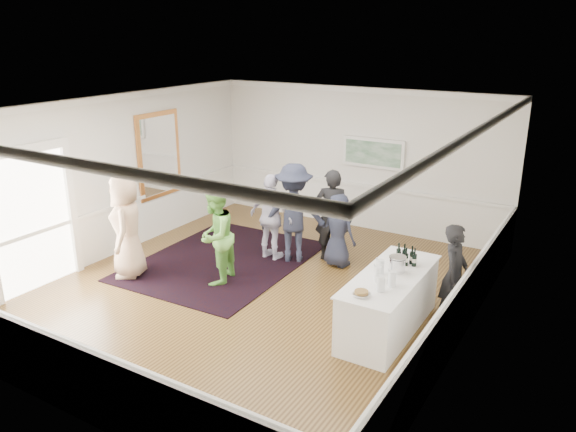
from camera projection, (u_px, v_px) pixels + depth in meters
The scene contains 23 objects.
floor at pixel (260, 289), 9.93m from camera, with size 8.00×8.00×0.00m, color brown.
ceiling at pixel (257, 107), 8.92m from camera, with size 7.00×8.00×0.02m, color white.
wall_left at pixel (112, 176), 11.13m from camera, with size 0.02×8.00×3.20m, color white.
wall_right at pixel (470, 242), 7.71m from camera, with size 0.02×8.00×3.20m, color white.
wall_back at pixel (357, 159), 12.68m from camera, with size 7.00×0.02×3.20m, color white.
wall_front at pixel (56, 295), 6.17m from camera, with size 7.00×0.02×3.20m, color white.
wainscoting at pixel (260, 263), 9.77m from camera, with size 7.00×8.00×1.00m, color white, non-canonical shape.
mirror at pixel (159, 155), 12.10m from camera, with size 0.05×1.25×1.85m.
doorway at pixel (30, 211), 9.62m from camera, with size 0.10×1.78×2.56m.
landscape_painting at pixel (373, 153), 12.38m from camera, with size 1.44×0.06×0.66m.
area_rug at pixel (223, 261), 11.14m from camera, with size 2.89×3.80×0.02m, color black.
serving_table at pixel (389, 303), 8.45m from camera, with size 0.86×2.26×0.92m.
bartender at pixel (454, 275), 8.57m from camera, with size 0.59×0.39×1.62m, color black.
guest_tan at pixel (127, 227), 10.22m from camera, with size 0.94×0.61×1.92m, color tan.
guest_green at pixel (215, 236), 9.96m from camera, with size 0.86×0.67×1.77m, color #6CB94A.
guest_lilac at pixel (272, 217), 11.01m from camera, with size 1.02×0.42×1.74m, color silver.
guest_dark_a at pixel (294, 213), 10.89m from camera, with size 1.27×0.73×1.97m, color #212538.
guest_dark_b at pixel (332, 215), 10.98m from camera, with size 0.67×0.44×1.84m, color black.
guest_navy at pixel (338, 230), 10.74m from camera, with size 0.70×0.46×1.44m, color #212538.
wine_bottles at pixel (406, 254), 8.67m from camera, with size 0.36×0.21×0.31m.
juice_pitchers at pixel (383, 275), 8.01m from camera, with size 0.41×0.65×0.24m.
ice_bucket at pixel (397, 265), 8.38m from camera, with size 0.26×0.26×0.24m, color silver.
nut_bowl at pixel (361, 294), 7.64m from camera, with size 0.24×0.24×0.08m.
Camera 1 is at (5.06, -7.47, 4.37)m, focal length 35.00 mm.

